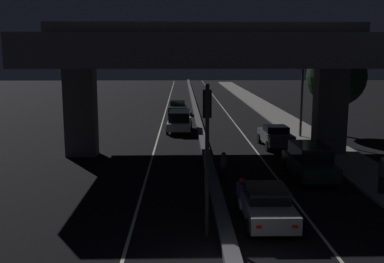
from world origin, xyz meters
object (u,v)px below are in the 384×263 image
(car_dark_green_second, at_px, (309,161))
(motorcycle_black_filtering_mid, at_px, (224,167))
(street_lamp, at_px, (298,75))
(car_dark_green_second_oncoming, at_px, (178,107))
(motorcycle_white_filtering_near, at_px, (242,199))
(car_silver_lead, at_px, (266,204))
(car_white_lead_oncoming, at_px, (180,121))
(car_grey_third, at_px, (275,136))
(pedestrian_on_sidewalk, at_px, (382,175))
(traffic_light_left_of_median, at_px, (207,134))

(car_dark_green_second, relative_size, motorcycle_black_filtering_mid, 2.63)
(street_lamp, height_order, car_dark_green_second_oncoming, street_lamp)
(car_dark_green_second, height_order, motorcycle_white_filtering_near, car_dark_green_second)
(car_silver_lead, height_order, car_white_lead_oncoming, car_white_lead_oncoming)
(car_white_lead_oncoming, xyz_separation_m, car_dark_green_second_oncoming, (-0.26, 11.02, -0.19))
(car_grey_third, height_order, motorcycle_white_filtering_near, car_grey_third)
(car_silver_lead, bearing_deg, car_white_lead_oncoming, 9.75)
(street_lamp, distance_m, car_white_lead_oncoming, 10.09)
(car_dark_green_second_oncoming, bearing_deg, motorcycle_black_filtering_mid, 7.22)
(motorcycle_white_filtering_near, height_order, motorcycle_black_filtering_mid, motorcycle_white_filtering_near)
(car_dark_green_second_oncoming, bearing_deg, car_silver_lead, 8.00)
(car_dark_green_second_oncoming, bearing_deg, car_dark_green_second, 16.78)
(car_silver_lead, relative_size, car_dark_green_second_oncoming, 1.03)
(street_lamp, bearing_deg, car_grey_third, -124.12)
(car_grey_third, relative_size, pedestrian_on_sidewalk, 2.53)
(pedestrian_on_sidewalk, bearing_deg, car_dark_green_second, 128.62)
(street_lamp, xyz_separation_m, motorcycle_black_filtering_mid, (-6.50, -11.21, -4.16))
(car_grey_third, distance_m, motorcycle_black_filtering_mid, 9.01)
(car_dark_green_second, bearing_deg, pedestrian_on_sidewalk, -141.96)
(street_lamp, relative_size, car_white_lead_oncoming, 1.77)
(car_white_lead_oncoming, bearing_deg, pedestrian_on_sidewalk, 29.61)
(motorcycle_white_filtering_near, bearing_deg, motorcycle_black_filtering_mid, 3.89)
(car_white_lead_oncoming, distance_m, motorcycle_white_filtering_near, 19.52)
(street_lamp, bearing_deg, pedestrian_on_sidewalk, -88.88)
(motorcycle_black_filtering_mid, distance_m, pedestrian_on_sidewalk, 7.41)
(car_dark_green_second_oncoming, relative_size, motorcycle_black_filtering_mid, 2.45)
(traffic_light_left_of_median, relative_size, car_white_lead_oncoming, 1.17)
(traffic_light_left_of_median, relative_size, car_grey_third, 1.27)
(car_dark_green_second, xyz_separation_m, motorcycle_white_filtering_near, (-4.12, -5.06, -0.29))
(car_grey_third, bearing_deg, motorcycle_black_filtering_mid, 149.68)
(pedestrian_on_sidewalk, bearing_deg, car_dark_green_second_oncoming, 108.26)
(car_silver_lead, distance_m, car_dark_green_second_oncoming, 31.50)
(street_lamp, bearing_deg, car_white_lead_oncoming, 160.54)
(car_silver_lead, relative_size, car_dark_green_second, 0.96)
(car_dark_green_second, distance_m, motorcycle_black_filtering_mid, 4.39)
(car_silver_lead, bearing_deg, motorcycle_white_filtering_near, 40.10)
(car_grey_third, bearing_deg, motorcycle_white_filtering_near, 160.81)
(car_silver_lead, bearing_deg, pedestrian_on_sidewalk, -62.07)
(car_dark_green_second, distance_m, car_white_lead_oncoming, 15.77)
(car_silver_lead, xyz_separation_m, car_dark_green_second_oncoming, (-3.60, 31.30, 0.01))
(street_lamp, bearing_deg, car_dark_green_second, -100.74)
(car_white_lead_oncoming, bearing_deg, car_grey_third, 47.74)
(car_silver_lead, bearing_deg, motorcycle_black_filtering_mid, 10.24)
(car_white_lead_oncoming, distance_m, motorcycle_black_filtering_mid, 14.50)
(car_white_lead_oncoming, bearing_deg, car_silver_lead, 11.25)
(motorcycle_white_filtering_near, xyz_separation_m, pedestrian_on_sidewalk, (6.52, 2.06, 0.35))
(car_white_lead_oncoming, bearing_deg, street_lamp, 72.45)
(street_lamp, distance_m, car_dark_green_second_oncoming, 17.26)
(traffic_light_left_of_median, xyz_separation_m, car_silver_lead, (2.29, 1.19, -2.88))
(motorcycle_black_filtering_mid, xyz_separation_m, pedestrian_on_sidewalk, (6.78, -2.97, 0.36))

